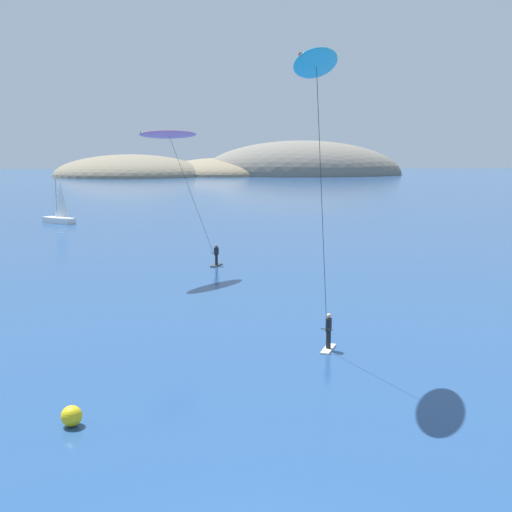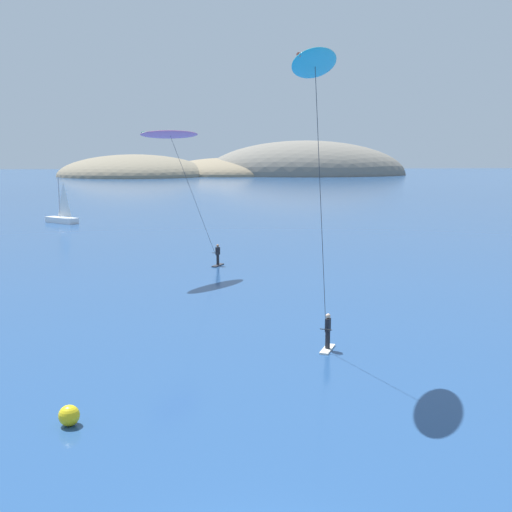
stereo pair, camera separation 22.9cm
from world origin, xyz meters
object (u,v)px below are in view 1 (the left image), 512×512
(kitesurfer_pink, at_px, (173,146))
(marker_buoy, at_px, (72,416))
(sailboat_near, at_px, (57,218))
(kitesurfer_cyan, at_px, (318,90))

(kitesurfer_pink, xyz_separation_m, marker_buoy, (-2.24, -25.79, -8.96))
(kitesurfer_pink, distance_m, marker_buoy, 27.40)
(sailboat_near, bearing_deg, marker_buoy, -77.00)
(kitesurfer_pink, xyz_separation_m, kitesurfer_cyan, (6.68, -20.63, 2.00))
(kitesurfer_pink, bearing_deg, sailboat_near, 114.91)
(sailboat_near, relative_size, marker_buoy, 8.14)
(kitesurfer_pink, relative_size, kitesurfer_cyan, 0.81)
(kitesurfer_cyan, relative_size, marker_buoy, 18.36)
(kitesurfer_cyan, bearing_deg, marker_buoy, -149.95)
(marker_buoy, bearing_deg, kitesurfer_pink, 85.03)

